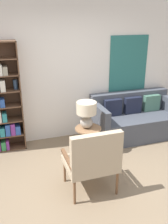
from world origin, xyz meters
The scene contains 6 objects.
ground_plane centered at (0.00, 0.00, 0.00)m, with size 14.00×14.00×0.00m, color #847056.
wall_back centered at (0.03, 2.03, 1.35)m, with size 6.40×0.08×2.70m.
armchair centered at (0.01, 0.12, 0.56)m, with size 0.71×0.60×0.98m.
couch centered at (1.46, 1.59, 0.35)m, with size 1.72×0.83×0.88m.
side_table centered at (0.31, 1.18, 0.45)m, with size 0.47×0.47×0.51m.
table_lamp centered at (0.28, 1.20, 0.80)m, with size 0.35×0.35×0.48m.
Camera 1 is at (-1.03, -2.60, 2.37)m, focal length 40.00 mm.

